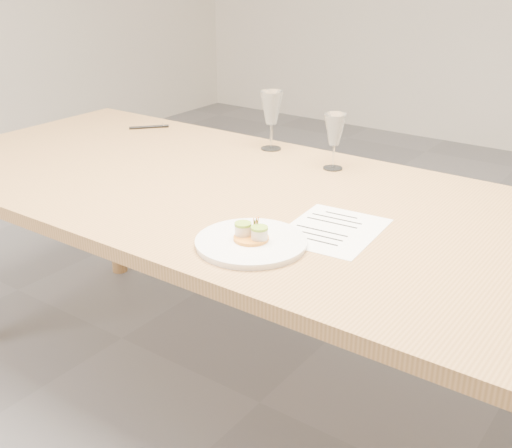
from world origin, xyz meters
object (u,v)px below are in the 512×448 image
Objects in this scene: wine_glass_0 at (271,109)px; dinner_plate at (251,241)px; recipe_sheet at (332,230)px; dining_table at (260,216)px; ballpoint_pen at (149,127)px; wine_glass_1 at (335,131)px.

dinner_plate is at bearing -58.90° from wine_glass_0.
wine_glass_0 reaches higher than dinner_plate.
recipe_sheet is 0.75m from wine_glass_0.
dinner_plate reaches higher than dining_table.
ballpoint_pen is at bearing 152.32° from recipe_sheet.
recipe_sheet reaches higher than dining_table.
ballpoint_pen is at bearing 146.31° from dinner_plate.
dinner_plate is 1.49× the size of wine_glass_1.
ballpoint_pen is 0.69× the size of wine_glass_1.
ballpoint_pen reaches higher than recipe_sheet.
wine_glass_0 is 1.14× the size of wine_glass_1.
dinner_plate is 0.23m from recipe_sheet.
dining_table is at bearing -59.37° from wine_glass_0.
ballpoint_pen is (-0.79, 0.35, 0.07)m from dining_table.
recipe_sheet is 0.52m from wine_glass_1.
ballpoint_pen is 0.58m from wine_glass_0.
dinner_plate is at bearing -82.20° from ballpoint_pen.
dinner_plate is at bearing -78.27° from wine_glass_1.
recipe_sheet is at bearing -71.24° from ballpoint_pen.
recipe_sheet is 1.46× the size of wine_glass_0.
dining_table is 19.21× the size of ballpoint_pen.
wine_glass_1 is (-0.24, 0.44, 0.13)m from recipe_sheet.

